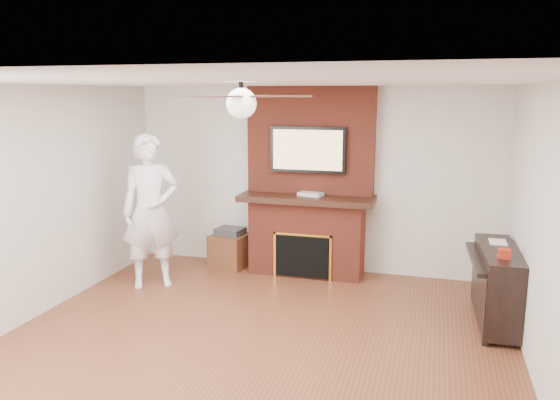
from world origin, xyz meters
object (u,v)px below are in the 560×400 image
(fireplace, at_px, (308,200))
(side_table, at_px, (230,249))
(piano, at_px, (497,284))
(person, at_px, (151,211))

(fireplace, distance_m, side_table, 1.33)
(fireplace, xyz_separation_m, piano, (2.30, -1.12, -0.55))
(fireplace, relative_size, side_table, 4.51)
(person, relative_size, side_table, 3.47)
(piano, bearing_deg, fireplace, 151.47)
(fireplace, bearing_deg, piano, -25.90)
(side_table, bearing_deg, fireplace, 12.98)
(piano, bearing_deg, side_table, 160.21)
(fireplace, distance_m, piano, 2.62)
(person, distance_m, piano, 4.09)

